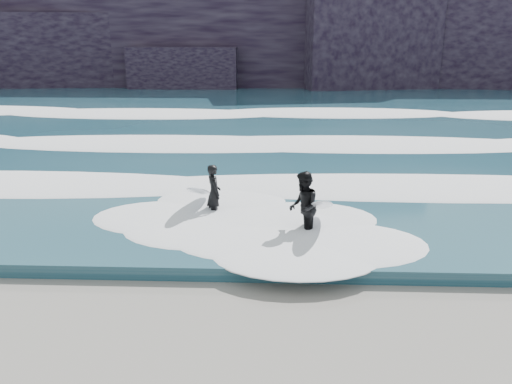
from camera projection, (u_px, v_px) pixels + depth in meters
ground at (226, 384)px, 6.86m from camera, size 120.00×120.00×0.00m
sea at (267, 107)px, 34.55m from camera, size 90.00×52.00×0.30m
headland at (271, 36)px, 49.40m from camera, size 70.00×9.00×10.00m
foam_near at (254, 181)px, 15.35m from camera, size 60.00×3.20×0.20m
foam_mid at (261, 138)px, 22.04m from camera, size 60.00×4.00×0.24m
foam_far at (266, 110)px, 30.64m from camera, size 60.00×4.80×0.30m
surfer_left at (210, 193)px, 12.93m from camera, size 0.98×1.85×1.51m
surfer_right at (305, 207)px, 11.52m from camera, size 1.05×1.83×1.69m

